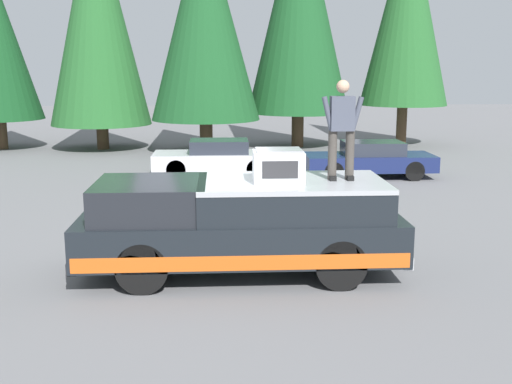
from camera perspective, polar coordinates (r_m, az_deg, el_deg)
The scene contains 10 objects.
ground_plane at distance 11.53m, azimuth -5.09°, elevation -6.74°, with size 90.00×90.00×0.00m, color slate.
pickup_truck at distance 10.90m, azimuth -1.39°, elevation -3.00°, with size 2.01×5.54×1.65m.
compressor_unit at distance 10.59m, azimuth 2.03°, elevation 2.39°, with size 0.65×0.84×0.56m.
person_on_truck_bed at distance 10.82m, azimuth 7.76°, elevation 5.83°, with size 0.29×0.72×1.69m.
parked_car_navy at distance 20.65m, azimuth 10.24°, elevation 2.92°, with size 1.64×4.10×1.16m.
parked_car_silver at distance 20.78m, azimuth -3.56°, elevation 3.14°, with size 1.64×4.10×1.16m.
conifer_far_left at distance 29.20m, azimuth 13.47°, elevation 15.78°, with size 3.84×3.84×10.09m.
conifer_left at distance 27.81m, azimuth 3.93°, elevation 16.55°, with size 4.38×4.38×10.62m.
conifer_center_left at distance 26.08m, azimuth -4.69°, elevation 15.40°, with size 4.41×4.41×9.43m.
conifer_center_right at distance 27.78m, azimuth -14.19°, elevation 15.37°, with size 4.21×4.21×10.21m.
Camera 1 is at (-10.95, -0.40, 3.61)m, focal length 44.27 mm.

